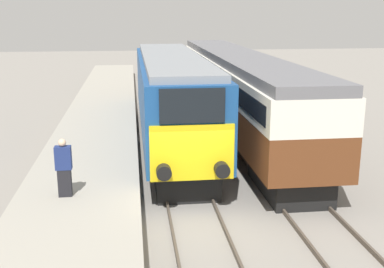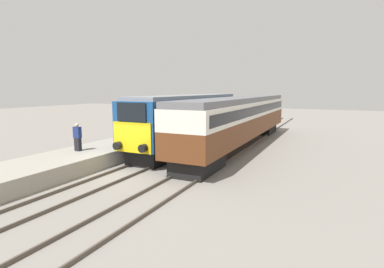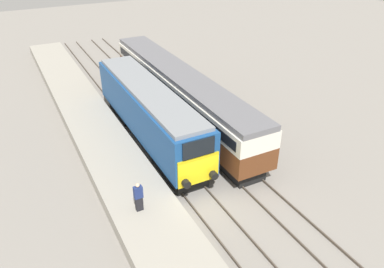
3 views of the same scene
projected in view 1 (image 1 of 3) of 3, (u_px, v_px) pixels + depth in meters
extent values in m
plane|color=gray|center=(194.00, 219.00, 13.96)|extent=(120.00, 120.00, 0.00)
cube|color=#9E998C|center=(97.00, 138.00, 21.14)|extent=(3.50, 50.00, 0.85)
cube|color=#4C4238|center=(160.00, 164.00, 18.66)|extent=(0.07, 60.00, 0.14)
cube|color=#4C4238|center=(196.00, 163.00, 18.84)|extent=(0.07, 60.00, 0.14)
cube|color=#4C4238|center=(245.00, 161.00, 19.07)|extent=(0.07, 60.00, 0.14)
cube|color=#4C4238|center=(280.00, 160.00, 19.24)|extent=(0.07, 60.00, 0.14)
cube|color=black|center=(183.00, 169.00, 16.79)|extent=(2.03, 4.00, 1.00)
cube|color=black|center=(165.00, 114.00, 25.73)|extent=(2.03, 4.00, 1.00)
cube|color=navy|center=(172.00, 93.00, 20.79)|extent=(2.70, 14.30, 2.79)
cube|color=yellow|center=(192.00, 153.00, 14.02)|extent=(2.48, 0.10, 1.67)
cube|color=black|center=(192.00, 106.00, 13.67)|extent=(1.89, 0.10, 1.00)
cube|color=gray|center=(171.00, 58.00, 20.41)|extent=(2.38, 13.73, 0.24)
cylinder|color=black|center=(164.00, 172.00, 13.84)|extent=(0.44, 0.35, 0.44)
cylinder|color=black|center=(222.00, 170.00, 14.04)|extent=(0.44, 0.35, 0.44)
cube|color=black|center=(288.00, 177.00, 16.02)|extent=(1.89, 3.60, 0.95)
cube|color=black|center=(210.00, 94.00, 31.72)|extent=(1.89, 3.60, 0.95)
cube|color=brown|center=(237.00, 98.00, 23.57)|extent=(2.70, 20.74, 1.43)
cube|color=silver|center=(237.00, 73.00, 23.25)|extent=(2.71, 20.74, 1.12)
cube|color=black|center=(237.00, 73.00, 23.25)|extent=(2.75, 19.91, 0.62)
cube|color=slate|center=(238.00, 57.00, 23.07)|extent=(2.48, 20.74, 0.36)
cube|color=black|center=(65.00, 183.00, 13.31)|extent=(0.36, 0.24, 0.78)
cube|color=navy|center=(63.00, 158.00, 13.13)|extent=(0.44, 0.26, 0.65)
sphere|color=beige|center=(62.00, 143.00, 13.02)|extent=(0.21, 0.21, 0.21)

